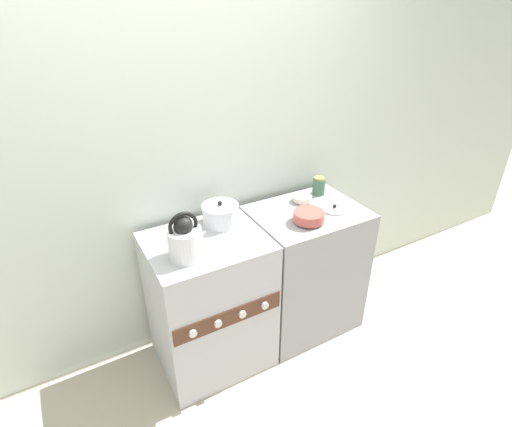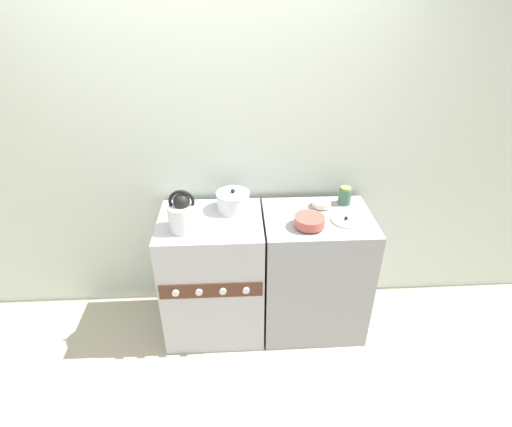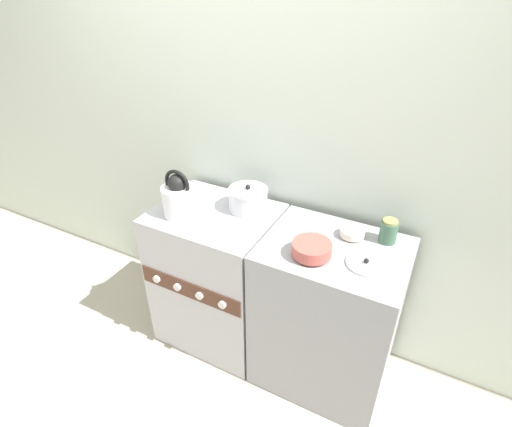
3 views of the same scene
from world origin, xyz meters
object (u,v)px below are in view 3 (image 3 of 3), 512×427
at_px(enamel_bowl, 312,249).
at_px(small_ceramic_bowl, 352,233).
at_px(storage_jar, 388,231).
at_px(stove, 218,276).
at_px(kettle, 179,198).
at_px(cooking_pot, 248,199).
at_px(loose_pot_lid, 366,263).

distance_m(enamel_bowl, small_ceramic_bowl, 0.28).
distance_m(small_ceramic_bowl, storage_jar, 0.17).
xyz_separation_m(stove, storage_jar, (0.91, 0.17, 0.52)).
xyz_separation_m(kettle, storage_jar, (1.07, 0.27, -0.05)).
bearing_deg(enamel_bowl, cooking_pot, 152.80).
height_order(enamel_bowl, small_ceramic_bowl, enamel_bowl).
relative_size(stove, cooking_pot, 4.14).
bearing_deg(kettle, loose_pot_lid, 2.16).
bearing_deg(stove, loose_pot_lid, -4.05).
height_order(storage_jar, loose_pot_lid, storage_jar).
height_order(stove, cooking_pot, cooking_pot).
bearing_deg(kettle, enamel_bowl, -1.34).
bearing_deg(kettle, cooking_pot, 36.55).
relative_size(stove, kettle, 3.39).
bearing_deg(loose_pot_lid, stove, 175.95).
xyz_separation_m(stove, small_ceramic_bowl, (0.75, 0.13, 0.48)).
distance_m(enamel_bowl, storage_jar, 0.41).
bearing_deg(stove, kettle, -146.37).
height_order(cooking_pot, storage_jar, cooking_pot).
distance_m(cooking_pot, storage_jar, 0.76).
distance_m(cooking_pot, loose_pot_lid, 0.74).
relative_size(kettle, enamel_bowl, 1.44).
bearing_deg(enamel_bowl, stove, 169.26).
distance_m(stove, storage_jar, 1.07).
xyz_separation_m(cooking_pot, small_ceramic_bowl, (0.60, 0.00, -0.04)).
relative_size(stove, loose_pot_lid, 4.95).
bearing_deg(stove, enamel_bowl, -10.74).
distance_m(stove, kettle, 0.59).
xyz_separation_m(enamel_bowl, small_ceramic_bowl, (0.13, 0.25, -0.02)).
distance_m(small_ceramic_bowl, loose_pot_lid, 0.23).
xyz_separation_m(stove, enamel_bowl, (0.62, -0.12, 0.50)).
bearing_deg(storage_jar, loose_pot_lid, -100.81).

